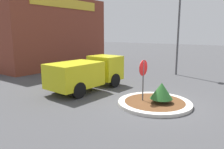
{
  "coord_description": "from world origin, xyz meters",
  "views": [
    {
      "loc": [
        -10.01,
        -4.64,
        3.67
      ],
      "look_at": [
        -0.01,
        2.73,
        1.28
      ],
      "focal_mm": 35.0,
      "sensor_mm": 36.0,
      "label": 1
    }
  ],
  "objects": [
    {
      "name": "ground_plane",
      "position": [
        0.0,
        0.0,
        0.0
      ],
      "size": [
        120.0,
        120.0,
        0.0
      ],
      "primitive_type": "plane",
      "color": "#474749"
    },
    {
      "name": "traffic_island",
      "position": [
        0.0,
        0.0,
        0.08
      ],
      "size": [
        3.78,
        3.78,
        0.17
      ],
      "color": "beige",
      "rests_on": "ground_plane"
    },
    {
      "name": "island_shrub",
      "position": [
        0.04,
        -0.34,
        0.79
      ],
      "size": [
        1.14,
        1.14,
        1.03
      ],
      "color": "brown",
      "rests_on": "traffic_island"
    },
    {
      "name": "light_pole",
      "position": [
        8.68,
        2.07,
        4.44
      ],
      "size": [
        0.7,
        0.3,
        7.73
      ],
      "color": "#4C4C51",
      "rests_on": "ground_plane"
    },
    {
      "name": "storefront_building",
      "position": [
        5.46,
        15.36,
        3.66
      ],
      "size": [
        11.88,
        6.07,
        7.32
      ],
      "color": "brown",
      "rests_on": "ground_plane"
    },
    {
      "name": "stop_sign",
      "position": [
        -0.19,
        0.6,
        1.63
      ],
      "size": [
        0.82,
        0.07,
        2.32
      ],
      "color": "#4C4C51",
      "rests_on": "ground_plane"
    },
    {
      "name": "utility_truck",
      "position": [
        0.15,
        4.86,
        1.15
      ],
      "size": [
        5.4,
        2.39,
        2.06
      ],
      "rotation": [
        0.0,
        0.0,
        -0.04
      ],
      "color": "gold",
      "rests_on": "ground_plane"
    }
  ]
}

